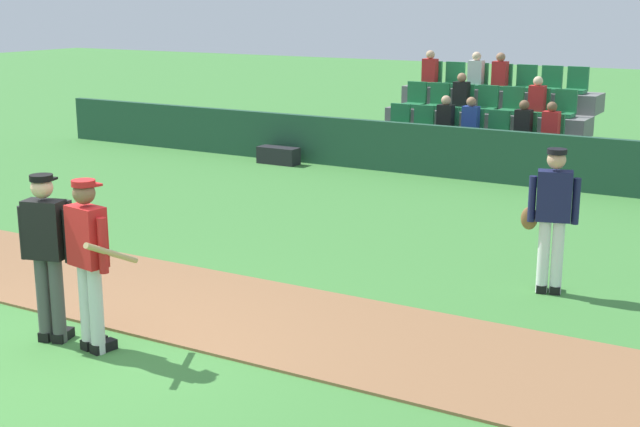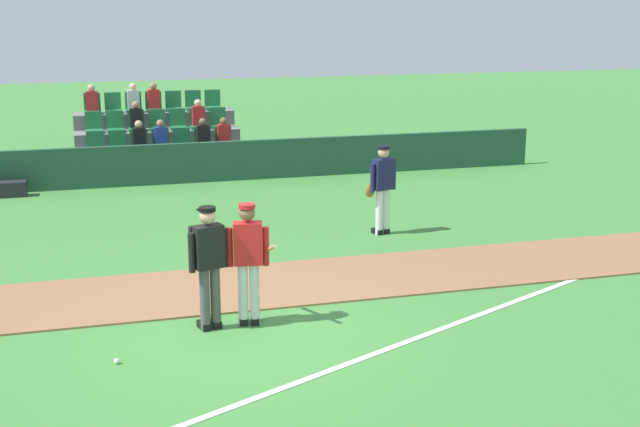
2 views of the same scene
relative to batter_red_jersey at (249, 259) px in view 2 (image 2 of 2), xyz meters
name	(u,v)px [view 2 (image 2 of 2)]	position (x,y,z in m)	size (l,w,h in m)	color
ground_plane	(241,333)	(-0.18, -0.28, -0.97)	(80.00, 80.00, 0.00)	#42843A
infield_dirt_path	(219,289)	(-0.18, 1.60, -0.95)	(28.00, 2.22, 0.03)	#936642
foul_line_chalk	(456,324)	(2.82, -0.78, -0.96)	(12.00, 0.10, 0.01)	white
dugout_fence	(166,164)	(-0.18, 10.00, -0.46)	(20.00, 0.16, 1.02)	#234C38
stadium_bleachers	(159,147)	(-0.18, 11.87, -0.33)	(4.45, 2.95, 2.30)	slate
batter_red_jersey	(249,259)	(0.00, 0.00, 0.00)	(0.63, 0.80, 1.76)	silver
umpire_home_plate	(208,260)	(-0.56, 0.00, 0.03)	(0.57, 0.38, 1.76)	#4C4C4C
runner_navy_jersey	(382,186)	(3.43, 4.06, -0.01)	(0.67, 0.38, 1.76)	white
baseball	(117,361)	(-1.88, -0.88, -0.93)	(0.07, 0.07, 0.07)	white
equipment_bag	(7,189)	(-3.94, 9.55, -0.79)	(0.90, 0.36, 0.36)	#232328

